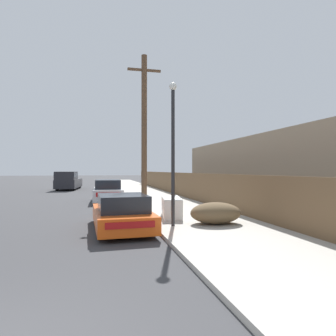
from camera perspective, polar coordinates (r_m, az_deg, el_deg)
name	(u,v)px	position (r m, az deg, el deg)	size (l,w,h in m)	color
sidewalk_curb	(143,192)	(26.82, -4.78, -4.52)	(4.20, 63.00, 0.12)	#ADA89E
discarded_fridge	(171,207)	(12.06, 0.67, -7.46)	(0.98, 1.93, 0.81)	white
parked_sports_car_red	(122,213)	(10.21, -8.81, -8.54)	(1.92, 4.16, 1.20)	#E05114
car_parked_mid	(108,191)	(19.28, -11.40, -4.40)	(1.82, 4.11, 1.39)	silver
pickup_truck	(68,181)	(31.92, -18.49, -2.31)	(2.36, 5.85, 1.84)	#232328
utility_pole	(144,128)	(16.28, -4.56, 7.63)	(1.80, 0.30, 8.07)	brown
street_lamp	(173,143)	(10.11, 0.95, 4.82)	(0.26, 0.26, 4.83)	#232326
brush_pile	(216,213)	(10.71, 9.05, -8.46)	(1.81, 1.32, 0.74)	brown
wooden_fence	(177,184)	(22.69, 1.82, -2.99)	(0.08, 38.48, 1.69)	brown
building_right_house	(300,171)	(18.33, 23.78, -0.54)	(6.00, 20.60, 3.87)	gray
pedestrian	(144,184)	(21.43, -4.67, -3.00)	(0.34, 0.34, 1.74)	#282D42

